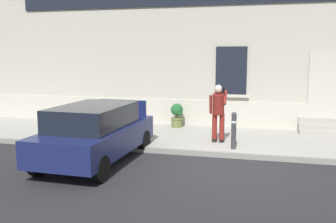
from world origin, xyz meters
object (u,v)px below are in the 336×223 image
at_px(bollard_near_person, 234,129).
at_px(planter_terracotta, 105,113).
at_px(hatchback_car_navy, 96,132).
at_px(person_on_phone, 218,110).
at_px(planter_olive, 177,115).
at_px(bollard_far_left, 90,122).

xyz_separation_m(bollard_near_person, planter_terracotta, (-4.95, 2.47, -0.11)).
xyz_separation_m(hatchback_car_navy, bollard_near_person, (3.38, 1.65, -0.08)).
distance_m(hatchback_car_navy, person_on_phone, 3.71).
xyz_separation_m(hatchback_car_navy, person_on_phone, (2.86, 2.33, 0.36)).
distance_m(planter_terracotta, planter_olive, 2.73).
bearing_deg(bollard_near_person, planter_terracotta, 153.48).
height_order(planter_terracotta, planter_olive, same).
bearing_deg(hatchback_car_navy, bollard_far_left, 120.28).
xyz_separation_m(hatchback_car_navy, planter_terracotta, (-1.57, 4.12, -0.18)).
height_order(person_on_phone, planter_olive, person_on_phone).
bearing_deg(hatchback_car_navy, planter_olive, 75.46).
distance_m(hatchback_car_navy, planter_olive, 4.56).
height_order(bollard_near_person, person_on_phone, person_on_phone).
relative_size(bollard_near_person, bollard_far_left, 1.00).
xyz_separation_m(bollard_near_person, person_on_phone, (-0.51, 0.69, 0.43)).
distance_m(bollard_near_person, person_on_phone, 0.96).
height_order(bollard_far_left, person_on_phone, person_on_phone).
relative_size(planter_terracotta, planter_olive, 1.00).
bearing_deg(bollard_near_person, hatchback_car_navy, -153.98).
distance_m(person_on_phone, planter_olive, 2.75).
distance_m(bollard_far_left, person_on_phone, 3.91).
relative_size(hatchback_car_navy, bollard_near_person, 3.94).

